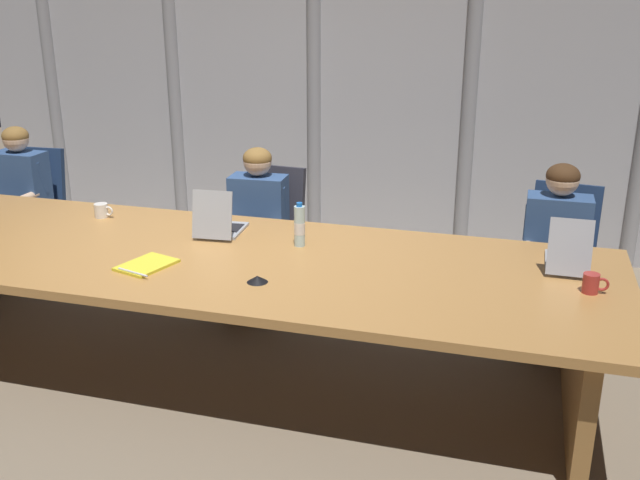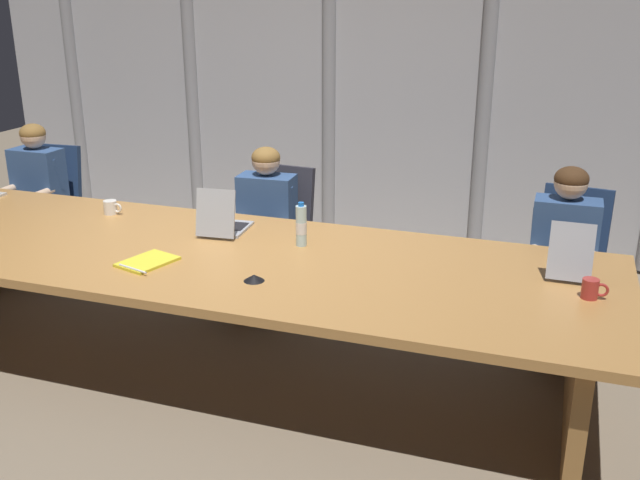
% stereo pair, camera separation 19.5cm
% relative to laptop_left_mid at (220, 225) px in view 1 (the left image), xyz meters
% --- Properties ---
extents(ground_plane, '(13.43, 13.43, 0.00)m').
position_rel_laptop_left_mid_xyz_m(ground_plane, '(-0.00, -0.34, -0.82)').
color(ground_plane, '#7F705B').
extents(conference_table, '(4.77, 1.45, 0.76)m').
position_rel_laptop_left_mid_xyz_m(conference_table, '(-0.00, -0.34, -0.19)').
color(conference_table, '#B77F42').
rests_on(conference_table, ground_plane).
extents(curtain_backdrop, '(6.72, 0.17, 3.05)m').
position_rel_laptop_left_mid_xyz_m(curtain_backdrop, '(-0.01, 2.25, 0.71)').
color(curtain_backdrop, '#B2B2B7').
rests_on(curtain_backdrop, ground_plane).
extents(laptop_left_mid, '(0.27, 0.39, 0.30)m').
position_rel_laptop_left_mid_xyz_m(laptop_left_mid, '(0.00, 0.00, 0.00)').
color(laptop_left_mid, '#A8ADB7').
rests_on(laptop_left_mid, conference_table).
extents(laptop_center, '(0.23, 0.41, 0.31)m').
position_rel_laptop_left_mid_xyz_m(laptop_center, '(2.03, -0.00, 0.00)').
color(laptop_center, '#A8ADB7').
rests_on(laptop_center, conference_table).
extents(office_chair_left_end, '(0.60, 0.60, 0.98)m').
position_rel_laptop_left_mid_xyz_m(office_chair_left_end, '(-2.02, 0.81, -0.45)').
color(office_chair_left_end, navy).
rests_on(office_chair_left_end, ground_plane).
extents(office_chair_left_mid, '(0.60, 0.60, 0.96)m').
position_rel_laptop_left_mid_xyz_m(office_chair_left_mid, '(0.01, 0.81, -0.45)').
color(office_chair_left_mid, '#2D2D38').
rests_on(office_chair_left_mid, ground_plane).
extents(office_chair_center, '(0.60, 0.61, 0.98)m').
position_rel_laptop_left_mid_xyz_m(office_chair_center, '(2.04, 0.81, -0.45)').
color(office_chair_center, navy).
rests_on(office_chair_center, ground_plane).
extents(person_left_end, '(0.41, 0.55, 1.19)m').
position_rel_laptop_left_mid_xyz_m(person_left_end, '(-2.01, 0.66, -0.13)').
color(person_left_end, '#335184').
rests_on(person_left_end, ground_plane).
extents(person_left_mid, '(0.43, 0.56, 1.15)m').
position_rel_laptop_left_mid_xyz_m(person_left_mid, '(-0.02, 0.65, -0.15)').
color(person_left_mid, '#335184').
rests_on(person_left_mid, ground_plane).
extents(person_center, '(0.41, 0.55, 1.16)m').
position_rel_laptop_left_mid_xyz_m(person_center, '(2.01, 0.66, -0.14)').
color(person_center, '#335184').
rests_on(person_center, ground_plane).
extents(water_bottle_primary, '(0.06, 0.06, 0.26)m').
position_rel_laptop_left_mid_xyz_m(water_bottle_primary, '(0.54, -0.07, 0.06)').
color(water_bottle_primary, silver).
rests_on(water_bottle_primary, conference_table).
extents(coffee_mug_near, '(0.13, 0.09, 0.09)m').
position_rel_laptop_left_mid_xyz_m(coffee_mug_near, '(-0.89, 0.10, -0.01)').
color(coffee_mug_near, white).
rests_on(coffee_mug_near, conference_table).
extents(coffee_mug_far, '(0.13, 0.08, 0.10)m').
position_rel_laptop_left_mid_xyz_m(coffee_mug_far, '(2.14, -0.33, -0.01)').
color(coffee_mug_far, '#B2332D').
rests_on(coffee_mug_far, conference_table).
extents(conference_mic_left_side, '(0.11, 0.11, 0.03)m').
position_rel_laptop_left_mid_xyz_m(conference_mic_left_side, '(0.50, -0.66, -0.04)').
color(conference_mic_left_side, black).
rests_on(conference_mic_left_side, conference_table).
extents(spiral_notepad, '(0.30, 0.35, 0.03)m').
position_rel_laptop_left_mid_xyz_m(spiral_notepad, '(-0.16, -0.62, -0.05)').
color(spiral_notepad, yellow).
rests_on(spiral_notepad, conference_table).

